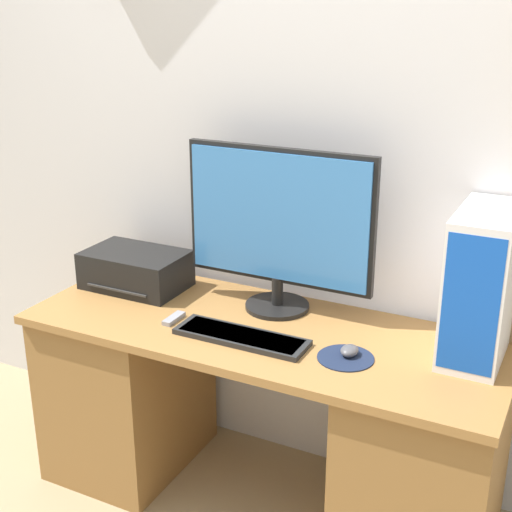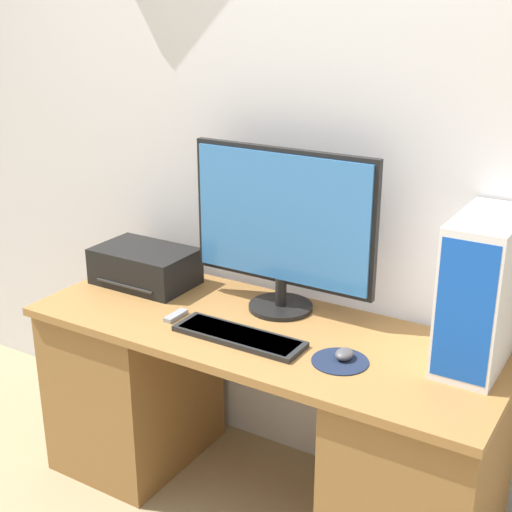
{
  "view_description": "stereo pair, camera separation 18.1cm",
  "coord_description": "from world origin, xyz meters",
  "px_view_note": "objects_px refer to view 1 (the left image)",
  "views": [
    {
      "loc": [
        0.97,
        -1.67,
        1.78
      ],
      "look_at": [
        -0.02,
        0.31,
        0.97
      ],
      "focal_mm": 50.0,
      "sensor_mm": 36.0,
      "label": 1
    },
    {
      "loc": [
        1.13,
        -1.58,
        1.78
      ],
      "look_at": [
        -0.02,
        0.31,
        0.97
      ],
      "focal_mm": 50.0,
      "sensor_mm": 36.0,
      "label": 2
    }
  ],
  "objects_px": {
    "monitor": "(278,223)",
    "computer_tower": "(482,284)",
    "mouse": "(349,351)",
    "printer": "(136,270)",
    "remote_control": "(174,319)",
    "keyboard": "(241,337)"
  },
  "relations": [
    {
      "from": "computer_tower",
      "to": "mouse",
      "type": "bearing_deg",
      "value": -149.96
    },
    {
      "from": "monitor",
      "to": "printer",
      "type": "xyz_separation_m",
      "value": [
        -0.58,
        -0.07,
        -0.25
      ]
    },
    {
      "from": "monitor",
      "to": "computer_tower",
      "type": "bearing_deg",
      "value": -2.95
    },
    {
      "from": "mouse",
      "to": "computer_tower",
      "type": "height_order",
      "value": "computer_tower"
    },
    {
      "from": "printer",
      "to": "computer_tower",
      "type": "bearing_deg",
      "value": 1.34
    },
    {
      "from": "keyboard",
      "to": "printer",
      "type": "relative_size",
      "value": 1.18
    },
    {
      "from": "monitor",
      "to": "mouse",
      "type": "relative_size",
      "value": 9.85
    },
    {
      "from": "monitor",
      "to": "keyboard",
      "type": "distance_m",
      "value": 0.42
    },
    {
      "from": "printer",
      "to": "remote_control",
      "type": "height_order",
      "value": "printer"
    },
    {
      "from": "keyboard",
      "to": "mouse",
      "type": "bearing_deg",
      "value": 7.67
    },
    {
      "from": "monitor",
      "to": "mouse",
      "type": "distance_m",
      "value": 0.53
    },
    {
      "from": "computer_tower",
      "to": "printer",
      "type": "distance_m",
      "value": 1.3
    },
    {
      "from": "mouse",
      "to": "monitor",
      "type": "bearing_deg",
      "value": 146.62
    },
    {
      "from": "computer_tower",
      "to": "monitor",
      "type": "bearing_deg",
      "value": 177.05
    },
    {
      "from": "mouse",
      "to": "remote_control",
      "type": "distance_m",
      "value": 0.64
    },
    {
      "from": "printer",
      "to": "remote_control",
      "type": "bearing_deg",
      "value": -33.34
    },
    {
      "from": "monitor",
      "to": "computer_tower",
      "type": "relative_size",
      "value": 1.49
    },
    {
      "from": "mouse",
      "to": "computer_tower",
      "type": "xyz_separation_m",
      "value": [
        0.35,
        0.2,
        0.22
      ]
    },
    {
      "from": "mouse",
      "to": "printer",
      "type": "bearing_deg",
      "value": 169.67
    },
    {
      "from": "printer",
      "to": "remote_control",
      "type": "distance_m",
      "value": 0.36
    },
    {
      "from": "monitor",
      "to": "computer_tower",
      "type": "xyz_separation_m",
      "value": [
        0.71,
        -0.04,
        -0.09
      ]
    },
    {
      "from": "computer_tower",
      "to": "remote_control",
      "type": "xyz_separation_m",
      "value": [
        -0.99,
        -0.23,
        -0.23
      ]
    }
  ]
}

